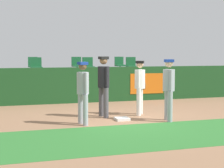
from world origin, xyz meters
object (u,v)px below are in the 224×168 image
object	(u,v)px
player_fielder_home	(140,84)
seat_back_left	(33,65)
player_umpire	(104,82)
seat_front_right	(132,65)
player_coach_visitor	(169,85)
player_runner_visitor	(83,88)
seat_front_center	(88,65)
seat_front_left	(36,66)
seat_back_right	(120,64)
first_base	(122,119)
seat_back_center	(77,64)

from	to	relation	value
player_fielder_home	seat_back_left	size ratio (longest dim) A/B	2.07
player_umpire	seat_front_right	size ratio (longest dim) A/B	2.24
player_coach_visitor	player_runner_visitor	bearing A→B (deg)	-83.69
player_runner_visitor	seat_front_center	bearing A→B (deg)	152.36
seat_front_left	seat_front_center	bearing A→B (deg)	-0.00
seat_front_center	seat_front_left	distance (m)	2.27
player_umpire	seat_back_right	distance (m)	7.32
player_fielder_home	player_umpire	size ratio (longest dim) A/B	0.92
seat_front_right	seat_back_left	distance (m)	4.66
player_umpire	seat_back_left	xyz separation A→B (m)	(-1.52, 6.75, 0.35)
seat_front_center	player_fielder_home	bearing A→B (deg)	-83.91
seat_back_left	first_base	bearing A→B (deg)	-75.65
player_runner_visitor	seat_front_left	bearing A→B (deg)	173.86
player_fielder_home	seat_front_center	distance (m)	4.94
player_umpire	seat_back_left	world-z (taller)	player_umpire
first_base	player_umpire	bearing A→B (deg)	119.20
seat_front_left	seat_back_right	world-z (taller)	same
first_base	player_fielder_home	distance (m)	1.49
player_coach_visitor	player_umpire	size ratio (longest dim) A/B	0.96
seat_front_left	seat_back_center	bearing A→B (deg)	40.08
first_base	seat_front_left	size ratio (longest dim) A/B	0.48
seat_front_center	seat_front_left	bearing A→B (deg)	180.00
seat_back_center	player_fielder_home	bearing A→B (deg)	-84.42
player_runner_visitor	seat_back_left	world-z (taller)	seat_back_left
player_runner_visitor	player_fielder_home	bearing A→B (deg)	103.70
seat_back_left	seat_back_right	size ratio (longest dim) A/B	1.00
player_umpire	seat_back_center	world-z (taller)	player_umpire
player_fielder_home	player_runner_visitor	bearing A→B (deg)	-30.81
seat_back_center	seat_back_left	xyz separation A→B (m)	(-2.11, -0.00, -0.00)
player_umpire	seat_front_left	xyz separation A→B (m)	(-1.56, 4.96, 0.36)
seat_back_center	seat_back_right	world-z (taller)	same
player_coach_visitor	seat_front_left	distance (m)	6.94
player_fielder_home	player_umpire	xyz separation A→B (m)	(-1.24, -0.06, 0.09)
player_fielder_home	player_runner_visitor	xyz separation A→B (m)	(-2.12, -1.05, 0.01)
seat_back_right	seat_back_center	bearing A→B (deg)	180.00
player_coach_visitor	seat_front_center	bearing A→B (deg)	-160.55
seat_front_center	seat_back_left	size ratio (longest dim) A/B	1.00
player_runner_visitor	player_umpire	world-z (taller)	player_umpire
seat_back_center	seat_front_right	bearing A→B (deg)	-39.44
first_base	player_runner_visitor	xyz separation A→B (m)	(-1.26, -0.32, 0.97)
seat_back_center	seat_front_center	bearing A→B (deg)	-85.83
player_fielder_home	player_runner_visitor	size ratio (longest dim) A/B	1.00
player_coach_visitor	seat_front_right	bearing A→B (deg)	-179.54
player_fielder_home	seat_front_right	xyz separation A→B (m)	(1.53, 4.90, 0.44)
player_fielder_home	seat_front_right	bearing A→B (deg)	-164.53
seat_front_right	player_umpire	bearing A→B (deg)	-119.21
seat_front_center	player_umpire	bearing A→B (deg)	-98.19
player_runner_visitor	seat_front_right	xyz separation A→B (m)	(3.65, 5.94, 0.43)
player_umpire	seat_front_center	bearing A→B (deg)	162.17
player_fielder_home	first_base	bearing A→B (deg)	-16.74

